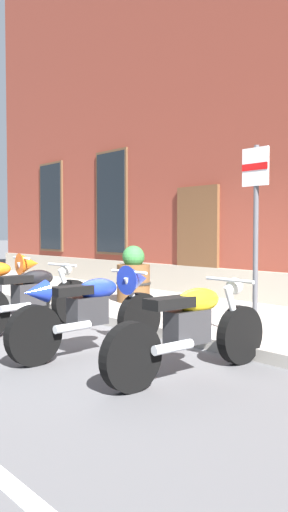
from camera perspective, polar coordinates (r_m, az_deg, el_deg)
ground_plane at (r=7.27m, az=-2.04°, el=-8.34°), size 140.00×140.00×0.00m
sidewalk at (r=8.25m, az=6.20°, el=-6.54°), size 26.22×2.98×0.14m
motorcycle_black_naked at (r=7.32m, az=-12.35°, el=-4.56°), size 0.64×2.12×0.93m
motorcycle_blue_sport at (r=5.92m, az=-5.27°, el=-5.57°), size 0.62×2.16×0.99m
motorcycle_yellow_naked at (r=4.97m, az=5.47°, el=-8.06°), size 0.62×2.09×0.92m
parking_sign at (r=6.06m, az=12.39°, el=4.66°), size 0.36×0.07×2.26m
barrel_planter at (r=9.14m, az=-1.19°, el=-2.45°), size 0.62×0.62×1.01m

